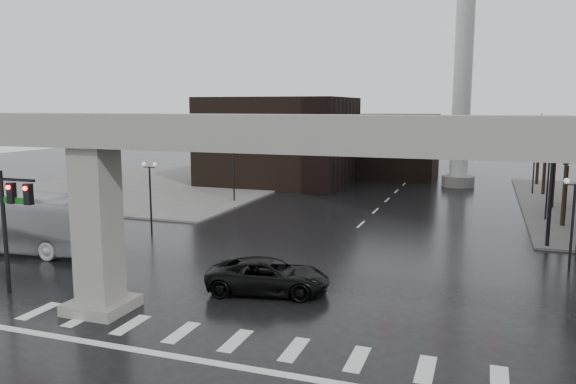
# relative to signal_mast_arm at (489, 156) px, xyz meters

# --- Properties ---
(ground) EXTENTS (160.00, 160.00, 0.00)m
(ground) POSITION_rel_signal_mast_arm_xyz_m (-8.99, -18.80, -5.83)
(ground) COLOR black
(ground) RESTS_ON ground
(sidewalk_nw) EXTENTS (28.00, 36.00, 0.15)m
(sidewalk_nw) POSITION_rel_signal_mast_arm_xyz_m (-34.99, 17.20, -5.75)
(sidewalk_nw) COLOR slate
(sidewalk_nw) RESTS_ON ground
(elevated_guideway) EXTENTS (48.00, 2.60, 8.70)m
(elevated_guideway) POSITION_rel_signal_mast_arm_xyz_m (-7.73, -18.80, 1.05)
(elevated_guideway) COLOR gray
(elevated_guideway) RESTS_ON ground
(building_far_left) EXTENTS (16.00, 14.00, 10.00)m
(building_far_left) POSITION_rel_signal_mast_arm_xyz_m (-22.99, 23.20, -0.83)
(building_far_left) COLOR black
(building_far_left) RESTS_ON ground
(building_far_mid) EXTENTS (10.00, 10.00, 8.00)m
(building_far_mid) POSITION_rel_signal_mast_arm_xyz_m (-10.99, 33.20, -1.83)
(building_far_mid) COLOR black
(building_far_mid) RESTS_ON ground
(smokestack) EXTENTS (3.60, 3.60, 30.00)m
(smokestack) POSITION_rel_signal_mast_arm_xyz_m (-2.99, 27.20, 7.52)
(smokestack) COLOR silver
(smokestack) RESTS_ON ground
(signal_mast_arm) EXTENTS (12.12, 0.43, 8.00)m
(signal_mast_arm) POSITION_rel_signal_mast_arm_xyz_m (0.00, 0.00, 0.00)
(signal_mast_arm) COLOR black
(signal_mast_arm) RESTS_ON ground
(signal_left_pole) EXTENTS (2.30, 0.30, 6.00)m
(signal_left_pole) POSITION_rel_signal_mast_arm_xyz_m (-21.24, -18.30, -1.76)
(signal_left_pole) COLOR black
(signal_left_pole) RESTS_ON ground
(lamp_right_0) EXTENTS (1.22, 0.32, 5.11)m
(lamp_right_0) POSITION_rel_signal_mast_arm_xyz_m (4.51, -4.80, -2.36)
(lamp_right_0) COLOR black
(lamp_right_0) RESTS_ON ground
(lamp_right_1) EXTENTS (1.22, 0.32, 5.11)m
(lamp_right_1) POSITION_rel_signal_mast_arm_xyz_m (4.51, 9.20, -2.36)
(lamp_right_1) COLOR black
(lamp_right_1) RESTS_ON ground
(lamp_right_2) EXTENTS (1.22, 0.32, 5.11)m
(lamp_right_2) POSITION_rel_signal_mast_arm_xyz_m (4.51, 23.20, -2.36)
(lamp_right_2) COLOR black
(lamp_right_2) RESTS_ON ground
(lamp_left_0) EXTENTS (1.22, 0.32, 5.11)m
(lamp_left_0) POSITION_rel_signal_mast_arm_xyz_m (-22.49, -4.80, -2.36)
(lamp_left_0) COLOR black
(lamp_left_0) RESTS_ON ground
(lamp_left_1) EXTENTS (1.22, 0.32, 5.11)m
(lamp_left_1) POSITION_rel_signal_mast_arm_xyz_m (-22.49, 9.20, -2.36)
(lamp_left_1) COLOR black
(lamp_left_1) RESTS_ON ground
(lamp_left_2) EXTENTS (1.22, 0.32, 5.11)m
(lamp_left_2) POSITION_rel_signal_mast_arm_xyz_m (-22.49, 23.20, -2.36)
(lamp_left_2) COLOR black
(lamp_left_2) RESTS_ON ground
(tree_right_1) EXTENTS (1.09, 1.61, 7.67)m
(tree_right_1) POSITION_rel_signal_mast_arm_xyz_m (5.54, 7.22, -2.98)
(tree_right_1) COLOR black
(tree_right_1) RESTS_ON ground
(tree_right_2) EXTENTS (1.10, 1.63, 7.85)m
(tree_right_2) POSITION_rel_signal_mast_arm_xyz_m (5.54, 15.22, -2.91)
(tree_right_2) COLOR black
(tree_right_2) RESTS_ON ground
(tree_right_3) EXTENTS (1.11, 1.66, 8.02)m
(tree_right_3) POSITION_rel_signal_mast_arm_xyz_m (5.54, 23.22, -2.85)
(tree_right_3) COLOR black
(tree_right_3) RESTS_ON ground
(tree_right_4) EXTENTS (1.12, 1.69, 8.19)m
(tree_right_4) POSITION_rel_signal_mast_arm_xyz_m (5.54, 31.22, -2.79)
(tree_right_4) COLOR black
(tree_right_4) RESTS_ON ground
(pickup_truck) EXTENTS (6.40, 3.89, 1.66)m
(pickup_truck) POSITION_rel_signal_mast_arm_xyz_m (-9.89, -14.05, -5.00)
(pickup_truck) COLOR black
(pickup_truck) RESTS_ON ground
(city_bus) EXTENTS (13.19, 3.53, 3.65)m
(city_bus) POSITION_rel_signal_mast_arm_xyz_m (-27.70, -11.83, -4.00)
(city_bus) COLOR silver
(city_bus) RESTS_ON ground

